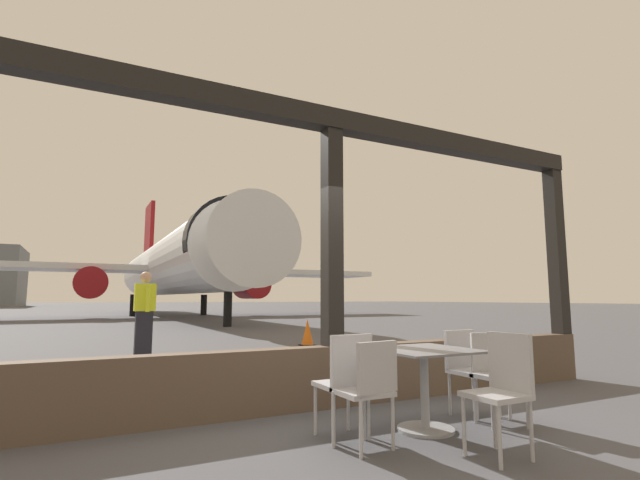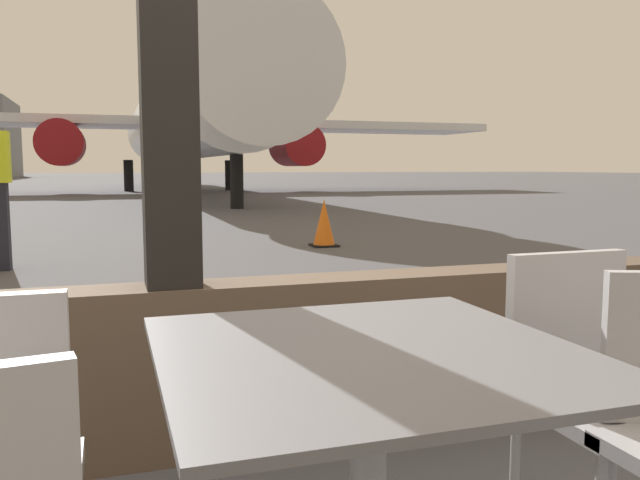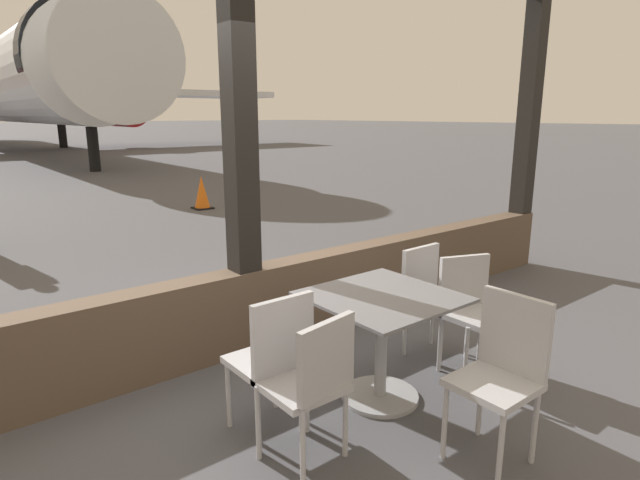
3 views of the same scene
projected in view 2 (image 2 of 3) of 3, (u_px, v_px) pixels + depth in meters
The scene contains 6 objects.
ground_plane at pixel (112, 186), 40.34m from camera, with size 220.00×220.00×0.00m, color #4C4C51.
window_frame at pixel (169, 140), 2.39m from camera, with size 8.19×0.24×3.46m.
dining_table at pixel (368, 474), 1.39m from camera, with size 0.87×0.87×0.73m.
cafe_chair_side_extra at pixel (587, 375), 1.86m from camera, with size 0.40×0.40×0.86m.
airplane at pixel (183, 117), 29.56m from camera, with size 29.93×33.68×10.39m.
traffic_cone at pixel (324, 224), 9.17m from camera, with size 0.36×0.36×0.67m.
Camera 2 is at (-0.22, -2.47, 1.11)m, focal length 36.44 mm.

